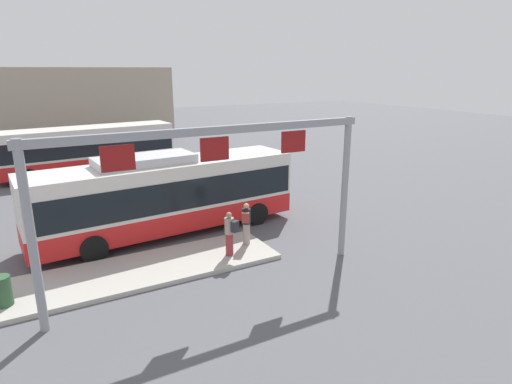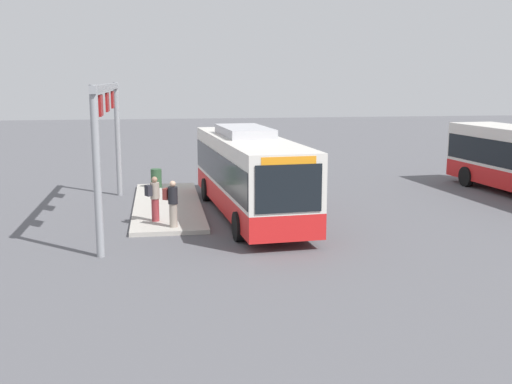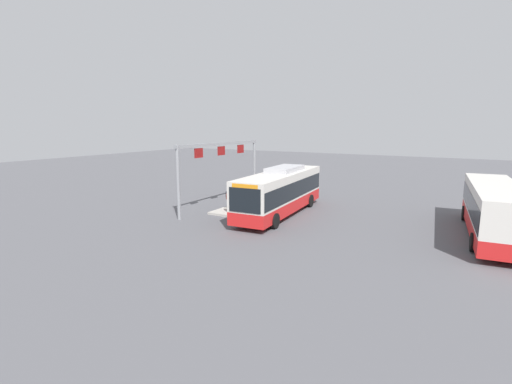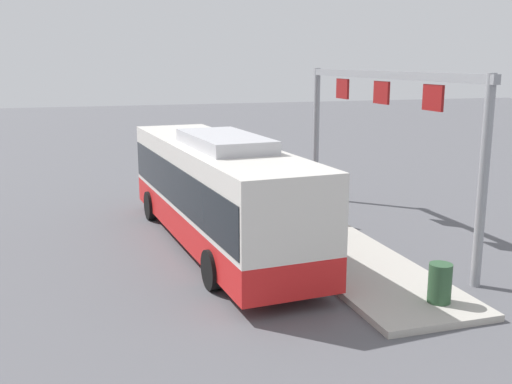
% 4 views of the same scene
% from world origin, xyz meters
% --- Properties ---
extents(ground_plane, '(120.00, 120.00, 0.00)m').
position_xyz_m(ground_plane, '(0.00, 0.00, 0.00)').
color(ground_plane, '#56565B').
extents(platform_curb, '(10.00, 2.80, 0.16)m').
position_xyz_m(platform_curb, '(-2.17, -3.18, 0.08)').
color(platform_curb, '#B2ADA3').
rests_on(platform_curb, ground).
extents(bus_main, '(11.32, 3.35, 3.46)m').
position_xyz_m(bus_main, '(-0.01, -0.00, 1.81)').
color(bus_main, red).
rests_on(bus_main, ground).
extents(bus_background_left, '(11.41, 3.51, 3.10)m').
position_xyz_m(bus_background_left, '(-1.21, 13.33, 1.78)').
color(bus_background_left, red).
rests_on(bus_background_left, ground).
extents(person_boarding, '(0.55, 0.60, 1.67)m').
position_xyz_m(person_boarding, '(2.16, -3.07, 1.05)').
color(person_boarding, gray).
rests_on(person_boarding, platform_curb).
extents(person_waiting_near, '(0.52, 0.60, 1.67)m').
position_xyz_m(person_waiting_near, '(1.15, -3.70, 1.05)').
color(person_waiting_near, maroon).
rests_on(person_waiting_near, platform_curb).
extents(platform_sign_gantry, '(10.61, 0.24, 5.20)m').
position_xyz_m(platform_sign_gantry, '(-0.07, -5.33, 3.82)').
color(platform_sign_gantry, gray).
rests_on(platform_sign_gantry, ground).
extents(trash_bin, '(0.52, 0.52, 0.90)m').
position_xyz_m(trash_bin, '(-6.13, -3.64, 0.61)').
color(trash_bin, '#2D5133').
rests_on(trash_bin, platform_curb).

